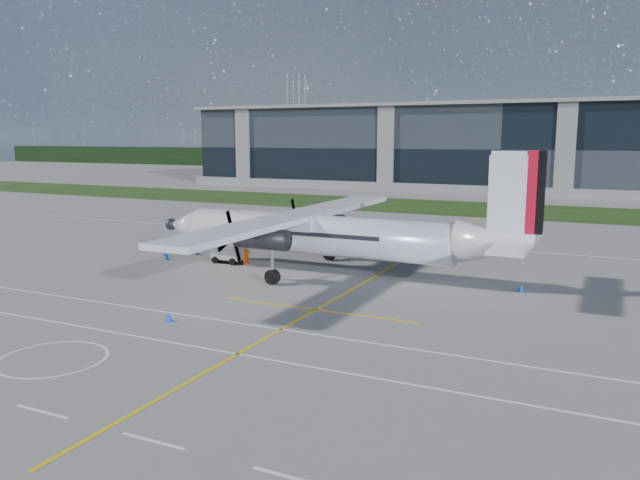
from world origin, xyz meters
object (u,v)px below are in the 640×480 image
object	(u,v)px
safety_cone_tail	(521,288)
safety_cone_portwing	(169,317)
baggage_tug	(229,253)
ground_crew_person	(246,255)
safety_cone_nose_port	(167,256)
turboprop_aircraft	(330,212)
fuel_tanker_truck	(249,225)
pylon_west	(296,120)
safety_cone_fwd	(165,252)
safety_cone_stbdwing	(375,238)
safety_cone_nose_stbd	(197,251)

from	to	relation	value
safety_cone_tail	safety_cone_portwing	size ratio (longest dim) A/B	1.00
baggage_tug	ground_crew_person	bearing A→B (deg)	-20.58
safety_cone_nose_port	baggage_tug	bearing A→B (deg)	12.07
turboprop_aircraft	safety_cone_nose_port	size ratio (longest dim) A/B	58.71
turboprop_aircraft	fuel_tanker_truck	world-z (taller)	turboprop_aircraft
pylon_west	safety_cone_fwd	xyz separation A→B (m)	(64.73, -146.70, -14.75)
safety_cone_stbdwing	safety_cone_nose_port	bearing A→B (deg)	-127.13
baggage_tug	ground_crew_person	size ratio (longest dim) A/B	1.42
pylon_west	turboprop_aircraft	size ratio (longest dim) A/B	1.02
safety_cone_nose_stbd	safety_cone_nose_port	world-z (taller)	same
fuel_tanker_truck	safety_cone_stbdwing	xyz separation A→B (m)	(11.01, 4.48, -1.13)
baggage_tug	safety_cone_nose_stbd	bearing A→B (deg)	158.71
safety_cone_nose_port	safety_cone_fwd	bearing A→B (deg)	133.75
safety_cone_tail	safety_cone_fwd	size ratio (longest dim) A/B	1.00
safety_cone_nose_stbd	safety_cone_nose_port	size ratio (longest dim) A/B	1.00
safety_cone_nose_stbd	safety_cone_nose_port	bearing A→B (deg)	-107.03
safety_cone_tail	safety_cone_nose_stbd	bearing A→B (deg)	176.73
safety_cone_nose_port	pylon_west	bearing A→B (deg)	114.02
safety_cone_tail	safety_cone_fwd	world-z (taller)	same
turboprop_aircraft	safety_cone_nose_stbd	xyz separation A→B (m)	(-13.03, 1.99, -4.15)
ground_crew_person	safety_cone_nose_port	bearing A→B (deg)	126.39
pylon_west	safety_cone_tail	world-z (taller)	pylon_west
fuel_tanker_truck	safety_cone_fwd	distance (m)	10.06
safety_cone_tail	safety_cone_nose_port	world-z (taller)	same
safety_cone_tail	turboprop_aircraft	bearing A→B (deg)	-177.77
pylon_west	safety_cone_nose_stbd	distance (m)	160.49
turboprop_aircraft	safety_cone_portwing	world-z (taller)	turboprop_aircraft
safety_cone_stbdwing	pylon_west	bearing A→B (deg)	120.41
baggage_tug	safety_cone_portwing	bearing A→B (deg)	-67.89
fuel_tanker_truck	safety_cone_stbdwing	size ratio (longest dim) A/B	14.68
safety_cone_nose_stbd	safety_cone_tail	bearing A→B (deg)	-3.27
fuel_tanker_truck	safety_cone_portwing	distance (m)	26.50
safety_cone_nose_port	safety_cone_portwing	distance (m)	17.31
turboprop_aircraft	fuel_tanker_truck	bearing A→B (deg)	141.95
fuel_tanker_truck	safety_cone_nose_port	bearing A→B (deg)	-93.95
pylon_west	safety_cone_portwing	size ratio (longest dim) A/B	60.00
ground_crew_person	safety_cone_nose_stbd	xyz separation A→B (m)	(-6.39, 2.46, -0.67)
pylon_west	baggage_tug	xyz separation A→B (m)	(71.10, -146.86, -14.21)
ground_crew_person	safety_cone_portwing	bearing A→B (deg)	-130.66
safety_cone_stbdwing	safety_cone_portwing	world-z (taller)	same
turboprop_aircraft	safety_cone_fwd	distance (m)	15.66
ground_crew_person	safety_cone_nose_stbd	bearing A→B (deg)	102.78
fuel_tanker_truck	safety_cone_stbdwing	world-z (taller)	fuel_tanker_truck
pylon_west	safety_cone_fwd	distance (m)	161.02
safety_cone_portwing	safety_cone_nose_stbd	bearing A→B (deg)	122.26
safety_cone_tail	safety_cone_nose_port	size ratio (longest dim) A/B	1.00
safety_cone_fwd	safety_cone_portwing	bearing A→B (deg)	-50.04
safety_cone_fwd	fuel_tanker_truck	bearing A→B (deg)	78.61
safety_cone_tail	safety_cone_nose_port	distance (m)	26.88
turboprop_aircraft	safety_cone_portwing	xyz separation A→B (m)	(-2.86, -14.13, -4.15)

